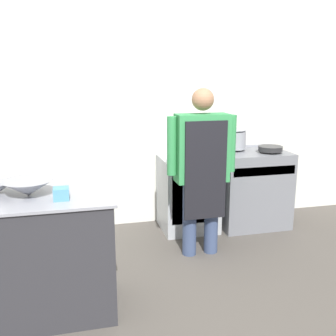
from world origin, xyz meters
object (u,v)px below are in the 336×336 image
object	(u,v)px
person_cook	(202,163)
mixing_bowl	(28,188)
stove	(251,188)
saute_pan	(270,149)
plastic_tub	(61,194)
stock_pot	(235,138)
fridge_unit	(188,194)

from	to	relation	value
person_cook	mixing_bowl	xyz separation A→B (m)	(-1.54, -0.63, 0.03)
stove	saute_pan	xyz separation A→B (m)	(0.16, -0.11, 0.50)
person_cook	mixing_bowl	distance (m)	1.66
stove	plastic_tub	bearing A→B (deg)	-146.57
stock_pot	saute_pan	world-z (taller)	stock_pot
plastic_tub	stock_pot	size ratio (longest dim) A/B	0.43
stove	person_cook	size ratio (longest dim) A/B	0.56
person_cook	mixing_bowl	size ratio (longest dim) A/B	4.56
stove	fridge_unit	size ratio (longest dim) A/B	1.08
mixing_bowl	fridge_unit	bearing A→B (deg)	39.18
person_cook	plastic_tub	xyz separation A→B (m)	(-1.30, -0.79, 0.02)
stove	person_cook	world-z (taller)	person_cook
plastic_tub	stove	bearing A→B (deg)	33.43
person_cook	stock_pot	distance (m)	1.00
fridge_unit	stock_pot	xyz separation A→B (m)	(0.59, 0.06, 0.62)
fridge_unit	stock_pot	size ratio (longest dim) A/B	3.37
stove	saute_pan	distance (m)	0.53
fridge_unit	person_cook	world-z (taller)	person_cook
person_cook	saute_pan	size ratio (longest dim) A/B	5.95
fridge_unit	stock_pot	world-z (taller)	stock_pot
stove	mixing_bowl	xyz separation A→B (m)	(-2.38, -1.26, 0.53)
stock_pot	saute_pan	size ratio (longest dim) A/B	0.91
mixing_bowl	saute_pan	xyz separation A→B (m)	(2.54, 1.15, -0.03)
stove	mixing_bowl	size ratio (longest dim) A/B	2.53
plastic_tub	saute_pan	size ratio (longest dim) A/B	0.39
stove	person_cook	distance (m)	1.16
mixing_bowl	saute_pan	distance (m)	2.79
mixing_bowl	plastic_tub	world-z (taller)	mixing_bowl
stove	stock_pot	xyz separation A→B (m)	(-0.18, 0.11, 0.59)
fridge_unit	mixing_bowl	xyz separation A→B (m)	(-1.61, -1.31, 0.56)
mixing_bowl	stock_pot	distance (m)	2.59
saute_pan	plastic_tub	bearing A→B (deg)	-150.48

